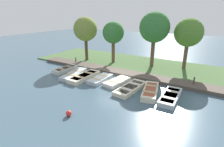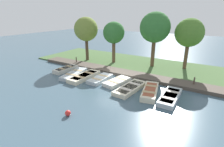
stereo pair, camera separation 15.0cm
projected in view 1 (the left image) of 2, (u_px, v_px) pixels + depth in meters
ground_plane at (110, 77)px, 16.58m from camera, size 80.00×80.00×0.00m
shore_bank at (132, 64)px, 20.59m from camera, size 8.00×24.00×0.12m
dock_walkway at (118, 72)px, 17.71m from camera, size 1.60×19.47×0.29m
rowboat_0 at (65, 69)px, 18.25m from camera, size 2.76×1.08×0.42m
rowboat_1 at (74, 74)px, 16.98m from camera, size 3.62×1.80×0.35m
rowboat_2 at (84, 77)px, 16.23m from camera, size 3.50×1.23×0.40m
rowboat_3 at (100, 79)px, 15.75m from camera, size 2.70×1.15×0.34m
rowboat_4 at (117, 82)px, 15.12m from camera, size 2.80×1.61×0.34m
rowboat_5 at (130, 88)px, 13.86m from camera, size 3.52×1.50×0.34m
rowboat_6 at (150, 91)px, 13.20m from camera, size 3.33×1.71×0.42m
rowboat_7 at (170, 97)px, 12.44m from camera, size 3.18×1.14×0.35m
mooring_post_near at (76, 61)px, 20.51m from camera, size 0.12×0.12×0.91m
mooring_post_far at (194, 82)px, 14.27m from camera, size 0.12×0.12×0.91m
buoy at (69, 113)px, 10.36m from camera, size 0.35×0.35×0.35m
park_tree_far_left at (85, 29)px, 20.98m from camera, size 2.86×2.86×5.37m
park_tree_left at (113, 33)px, 20.10m from camera, size 2.49×2.49×4.89m
park_tree_center at (154, 28)px, 18.35m from camera, size 3.19×3.19×5.96m
park_tree_right at (189, 33)px, 17.71m from camera, size 2.86×2.86×5.34m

